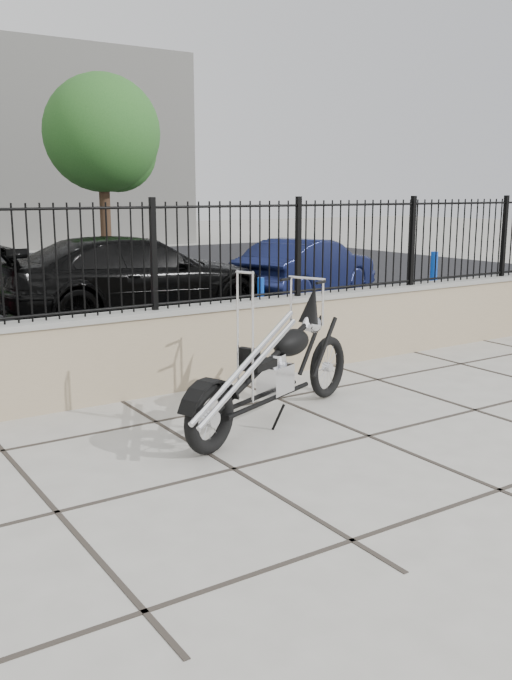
% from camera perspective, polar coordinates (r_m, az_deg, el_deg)
% --- Properties ---
extents(ground_plane, '(90.00, 90.00, 0.00)m').
position_cam_1_polar(ground_plane, '(6.95, 8.93, -7.54)').
color(ground_plane, '#99968E').
rests_on(ground_plane, ground).
extents(parking_lot, '(30.00, 30.00, 0.00)m').
position_cam_1_polar(parking_lot, '(18.03, -18.79, 3.85)').
color(parking_lot, black).
rests_on(parking_lot, ground).
extents(retaining_wall, '(14.00, 0.36, 0.96)m').
position_cam_1_polar(retaining_wall, '(8.76, -1.99, -0.11)').
color(retaining_wall, gray).
rests_on(retaining_wall, ground_plane).
extents(iron_fence, '(14.00, 0.08, 1.20)m').
position_cam_1_polar(iron_fence, '(8.60, -2.04, 6.95)').
color(iron_fence, black).
rests_on(iron_fence, retaining_wall).
extents(chopper_motorcycle, '(2.64, 1.44, 1.60)m').
position_cam_1_polar(chopper_motorcycle, '(7.02, 1.34, -0.42)').
color(chopper_motorcycle, black).
rests_on(chopper_motorcycle, ground_plane).
extents(car_black, '(5.10, 2.09, 1.48)m').
position_cam_1_polar(car_black, '(13.40, -9.46, 4.98)').
color(car_black, black).
rests_on(car_black, parking_lot).
extents(car_blue, '(4.08, 2.61, 1.27)m').
position_cam_1_polar(car_blue, '(15.79, 4.09, 5.74)').
color(car_blue, '#10163B').
rests_on(car_blue, parking_lot).
extents(bollard_b, '(0.14, 0.14, 0.91)m').
position_cam_1_polar(bollard_b, '(11.60, 0.38, 2.71)').
color(bollard_b, '#0D27C7').
rests_on(bollard_b, ground_plane).
extents(bollard_c, '(0.18, 0.18, 1.14)m').
position_cam_1_polar(bollard_c, '(14.33, 13.87, 4.55)').
color(bollard_c, '#0C24B6').
rests_on(bollard_c, ground_plane).
extents(tree_right, '(3.51, 3.51, 5.92)m').
position_cam_1_polar(tree_right, '(23.00, -12.13, 16.13)').
color(tree_right, '#382619').
rests_on(tree_right, ground_plane).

